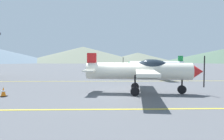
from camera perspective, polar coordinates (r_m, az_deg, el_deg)
name	(u,v)px	position (r m, az deg, el deg)	size (l,w,h in m)	color
ground_plane	(120,93)	(13.66, 2.34, -6.37)	(400.00, 400.00, 0.00)	#54565B
apron_line_near	(127,109)	(9.32, 4.25, -10.81)	(80.00, 0.16, 0.01)	yellow
apron_line_far	(115,81)	(20.79, 0.98, -3.11)	(80.00, 0.16, 0.01)	yellow
airplane_near	(143,71)	(13.55, 8.53, -0.15)	(7.72, 8.85, 2.64)	silver
airplane_mid	(154,65)	(25.07, 11.67, 1.28)	(7.72, 8.84, 2.64)	white
traffic_cone_side	(3,92)	(13.89, -27.90, -5.37)	(0.36, 0.36, 0.59)	black
hill_centerleft	(83,55)	(146.54, -7.99, 4.28)	(84.96, 84.96, 10.93)	slate
hill_centerright	(138,57)	(152.37, 7.13, 3.48)	(56.06, 56.06, 6.94)	slate
hill_right	(223,56)	(158.18, 28.36, 3.50)	(84.58, 84.58, 8.98)	#4C6651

